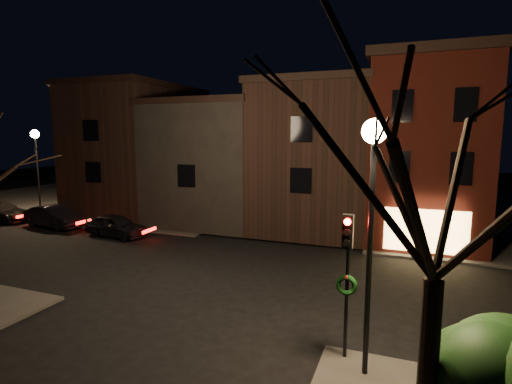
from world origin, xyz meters
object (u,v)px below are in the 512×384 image
(street_lamp_near, at_px, (373,178))
(parked_car_b, at_px, (54,217))
(parked_car_a, at_px, (116,226))
(street_lamp_far, at_px, (36,149))
(bare_tree_right, at_px, (443,139))
(traffic_signal, at_px, (347,264))

(street_lamp_near, height_order, parked_car_b, street_lamp_near)
(parked_car_a, distance_m, parked_car_b, 5.63)
(street_lamp_far, bearing_deg, parked_car_b, -30.81)
(street_lamp_far, height_order, bare_tree_right, bare_tree_right)
(parked_car_a, bearing_deg, traffic_signal, -115.08)
(street_lamp_near, height_order, parked_car_a, street_lamp_near)
(traffic_signal, distance_m, parked_car_a, 17.79)
(traffic_signal, bearing_deg, street_lamp_near, -39.37)
(bare_tree_right, bearing_deg, parked_car_a, 145.07)
(traffic_signal, bearing_deg, parked_car_b, 155.58)
(traffic_signal, bearing_deg, parked_car_a, 149.51)
(street_lamp_far, distance_m, traffic_signal, 27.35)
(street_lamp_near, bearing_deg, bare_tree_right, -62.53)
(parked_car_b, bearing_deg, street_lamp_far, 66.73)
(street_lamp_near, bearing_deg, parked_car_b, 155.09)
(traffic_signal, height_order, parked_car_b, traffic_signal)
(traffic_signal, height_order, bare_tree_right, bare_tree_right)
(bare_tree_right, bearing_deg, parked_car_b, 151.29)
(street_lamp_far, relative_size, parked_car_a, 1.59)
(street_lamp_far, bearing_deg, traffic_signal, -25.45)
(traffic_signal, xyz_separation_m, bare_tree_right, (1.90, -2.99, 3.34))
(street_lamp_near, height_order, bare_tree_right, bare_tree_right)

